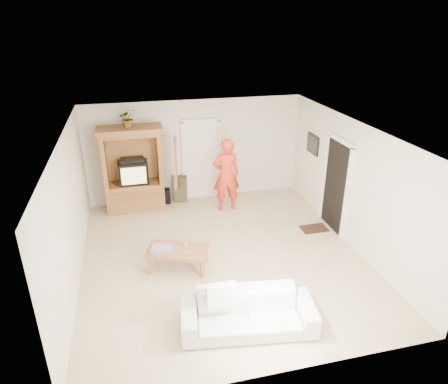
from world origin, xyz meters
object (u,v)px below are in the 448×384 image
object	(u,v)px
sofa	(248,312)
coffee_table	(178,252)
armoire	(135,175)
man	(226,175)

from	to	relation	value
sofa	coffee_table	size ratio (longest dim) A/B	1.59
armoire	man	distance (m)	2.25
armoire	man	bearing A→B (deg)	-14.98
man	coffee_table	distance (m)	2.80
armoire	sofa	distance (m)	4.99
armoire	coffee_table	distance (m)	2.99
man	sofa	size ratio (longest dim) A/B	0.89
armoire	man	world-z (taller)	armoire
man	coffee_table	xyz separation A→B (m)	(-1.52, -2.29, -0.55)
coffee_table	man	bearing A→B (deg)	75.60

